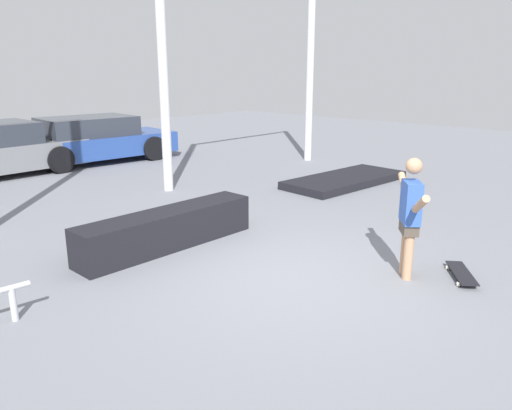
% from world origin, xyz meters
% --- Properties ---
extents(ground_plane, '(36.00, 36.00, 0.00)m').
position_xyz_m(ground_plane, '(0.00, 0.00, 0.00)').
color(ground_plane, slate).
extents(skateboarder, '(1.09, 0.89, 1.51)m').
position_xyz_m(skateboarder, '(0.99, -0.99, 0.83)').
color(skateboarder, tan).
rests_on(skateboarder, ground_plane).
extents(skateboard, '(0.74, 0.62, 0.08)m').
position_xyz_m(skateboard, '(1.41, -1.53, 0.06)').
color(skateboard, black).
rests_on(skateboard, ground_plane).
extents(grind_box, '(2.82, 0.58, 0.55)m').
position_xyz_m(grind_box, '(-0.36, 2.07, 0.27)').
color(grind_box, black).
rests_on(grind_box, ground_plane).
extents(manual_pad, '(3.15, 1.51, 0.17)m').
position_xyz_m(manual_pad, '(4.93, 2.45, 0.08)').
color(manual_pad, black).
rests_on(manual_pad, ground_plane).
extents(canopy_support_right, '(5.15, 0.20, 5.99)m').
position_xyz_m(canopy_support_right, '(4.31, 4.89, 3.61)').
color(canopy_support_right, silver).
rests_on(canopy_support_right, ground_plane).
extents(parked_car_blue, '(4.44, 2.20, 1.26)m').
position_xyz_m(parked_car_blue, '(2.50, 9.06, 0.62)').
color(parked_car_blue, '#284793').
rests_on(parked_car_blue, ground_plane).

